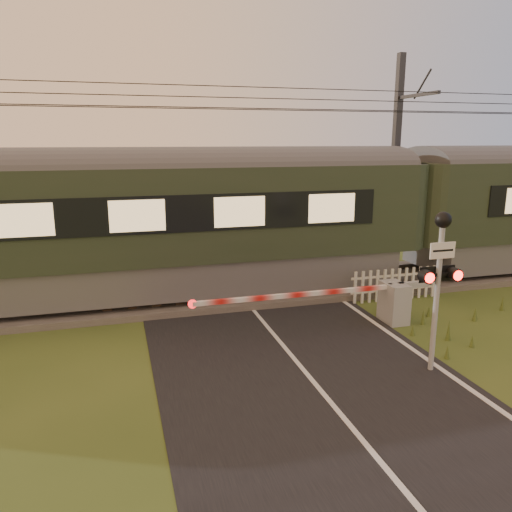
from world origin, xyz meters
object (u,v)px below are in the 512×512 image
object	(u,v)px
crossing_signal	(440,264)
boom_gate	(384,301)
catenary_mast	(396,159)
train	(404,211)
picket_fence	(395,284)

from	to	relation	value
crossing_signal	boom_gate	bearing A→B (deg)	80.31
boom_gate	catenary_mast	world-z (taller)	catenary_mast
train	crossing_signal	bearing A→B (deg)	-116.54
picket_fence	catenary_mast	size ratio (longest dim) A/B	0.37
boom_gate	crossing_signal	size ratio (longest dim) A/B	1.91
crossing_signal	picket_fence	world-z (taller)	crossing_signal
train	boom_gate	xyz separation A→B (m)	(-2.63, -3.48, -1.75)
boom_gate	picket_fence	size ratio (longest dim) A/B	2.22
boom_gate	picket_fence	world-z (taller)	boom_gate
catenary_mast	boom_gate	bearing A→B (deg)	-121.94
train	boom_gate	bearing A→B (deg)	-127.11
boom_gate	picket_fence	distance (m)	2.03
picket_fence	crossing_signal	bearing A→B (deg)	-112.01
picket_fence	catenary_mast	world-z (taller)	catenary_mast
crossing_signal	catenary_mast	distance (m)	9.49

